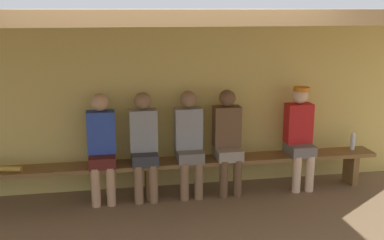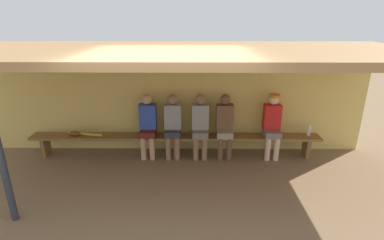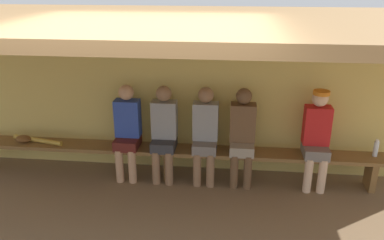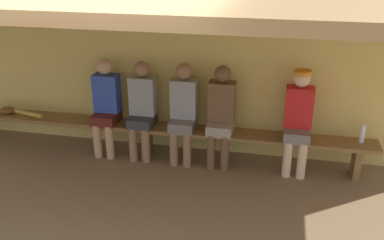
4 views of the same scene
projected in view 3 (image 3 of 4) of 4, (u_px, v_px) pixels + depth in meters
back_wall at (172, 94)px, 5.66m from camera, size 8.00×0.20×2.20m
dugout_roof at (150, 23)px, 4.04m from camera, size 8.00×2.80×0.12m
bench at (168, 153)px, 5.50m from camera, size 6.00×0.36×0.46m
player_shirtless_tan at (242, 133)px, 5.28m from camera, size 0.34×0.42×1.34m
player_near_post at (317, 135)px, 5.18m from camera, size 0.34×0.42×1.34m
player_in_blue at (127, 128)px, 5.44m from camera, size 0.34×0.42×1.34m
player_with_sunglasses at (164, 130)px, 5.38m from camera, size 0.34×0.42×1.34m
player_middle at (205, 132)px, 5.33m from camera, size 0.34×0.42×1.34m
water_bottle_green at (376, 148)px, 5.20m from camera, size 0.06×0.06×0.23m
baseball_glove_worn at (24, 139)px, 5.66m from camera, size 0.27×0.22×0.09m
baseball_bat at (38, 140)px, 5.65m from camera, size 0.80×0.25×0.07m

